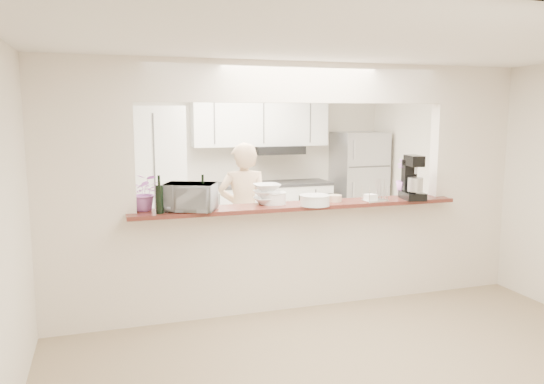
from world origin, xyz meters
name	(u,v)px	position (x,y,z in m)	size (l,w,h in m)	color
floor	(297,305)	(0.00, 0.00, 0.00)	(6.00, 6.00, 0.00)	tan
tile_overlay	(256,265)	(0.00, 1.55, 0.01)	(5.00, 2.90, 0.01)	beige
partition	(298,165)	(0.00, 0.00, 1.48)	(5.00, 0.15, 2.50)	#EFE2D1
bar_counter	(297,252)	(0.00, 0.00, 0.58)	(3.40, 0.38, 1.09)	#EFE2D1
kitchen_cabinets	(222,182)	(-0.19, 2.72, 0.97)	(3.15, 0.62, 2.25)	silver
refrigerator	(358,185)	(2.05, 2.65, 0.85)	(0.75, 0.70, 1.70)	#AAAAAF
flower_left	(145,192)	(-1.51, 0.05, 1.26)	(0.31, 0.27, 0.35)	#C669A3
wine_bottle_a	(159,199)	(-1.40, -0.15, 1.23)	(0.07, 0.07, 0.35)	black
wine_bottle_b	(203,197)	(-1.00, -0.15, 1.22)	(0.07, 0.07, 0.35)	black
toaster_oven	(190,197)	(-1.11, -0.09, 1.22)	(0.47, 0.32, 0.26)	#B0B0B5
serving_bowls	(267,194)	(-0.31, 0.05, 1.19)	(0.27, 0.27, 0.20)	white
plate_stack_a	(273,198)	(-0.25, 0.03, 1.15)	(0.26, 0.26, 0.12)	white
plate_stack_b	(315,200)	(0.11, -0.19, 1.14)	(0.31, 0.31, 0.11)	white
red_bowl	(317,199)	(0.20, -0.03, 1.13)	(0.16, 0.16, 0.08)	maroon
tan_bowl	(335,198)	(0.40, -0.03, 1.12)	(0.15, 0.15, 0.07)	beige
utensil_caddy	(375,192)	(0.80, -0.15, 1.19)	(0.27, 0.18, 0.23)	silver
stand_mixer	(412,179)	(1.25, -0.13, 1.30)	(0.25, 0.35, 0.47)	black
flower_right	(407,178)	(1.30, 0.05, 1.30)	(0.23, 0.23, 0.42)	#BE71D2
person	(244,213)	(-0.31, 0.99, 0.83)	(0.60, 0.40, 1.65)	#DCB68F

